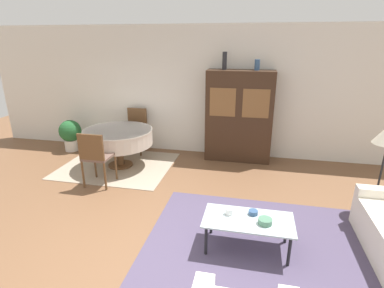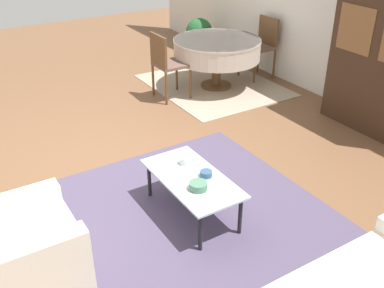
% 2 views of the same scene
% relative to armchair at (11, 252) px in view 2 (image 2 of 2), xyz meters
% --- Properties ---
extents(ground_plane, '(14.00, 14.00, 0.00)m').
position_rel_armchair_xyz_m(ground_plane, '(-1.09, 1.16, -0.30)').
color(ground_plane, brown).
extents(wall_back, '(10.00, 0.06, 2.70)m').
position_rel_armchair_xyz_m(wall_back, '(-1.09, 4.79, 1.05)').
color(wall_back, silver).
rests_on(wall_back, ground_plane).
extents(area_rug, '(2.76, 2.39, 0.01)m').
position_rel_armchair_xyz_m(area_rug, '(0.13, 1.58, -0.29)').
color(area_rug, '#4C425B').
rests_on(area_rug, ground_plane).
extents(dining_rug, '(2.12, 1.77, 0.01)m').
position_rel_armchair_xyz_m(dining_rug, '(-2.64, 3.62, -0.29)').
color(dining_rug, gray).
rests_on(dining_rug, ground_plane).
extents(armchair, '(0.82, 0.89, 0.78)m').
position_rel_armchair_xyz_m(armchair, '(0.00, 0.00, 0.00)').
color(armchair, silver).
rests_on(armchair, ground_plane).
extents(coffee_table, '(1.04, 0.53, 0.40)m').
position_rel_armchair_xyz_m(coffee_table, '(-0.01, 1.60, 0.07)').
color(coffee_table, black).
rests_on(coffee_table, area_rug).
extents(dining_table, '(1.32, 1.32, 0.75)m').
position_rel_armchair_xyz_m(dining_table, '(-2.58, 3.63, 0.31)').
color(dining_table, brown).
rests_on(dining_table, dining_rug).
extents(dining_chair_near, '(0.44, 0.44, 0.95)m').
position_rel_armchair_xyz_m(dining_chair_near, '(-2.58, 2.75, 0.27)').
color(dining_chair_near, brown).
rests_on(dining_chair_near, dining_rug).
extents(dining_chair_far, '(0.44, 0.44, 0.95)m').
position_rel_armchair_xyz_m(dining_chair_far, '(-2.58, 4.50, 0.27)').
color(dining_chair_far, brown).
rests_on(dining_chair_far, dining_rug).
extents(cup, '(0.09, 0.09, 0.08)m').
position_rel_armchair_xyz_m(cup, '(-0.24, 1.66, 0.15)').
color(cup, white).
rests_on(cup, coffee_table).
extents(bowl, '(0.16, 0.16, 0.07)m').
position_rel_armchair_xyz_m(bowl, '(0.18, 1.54, 0.15)').
color(bowl, '#4C7A60').
rests_on(bowl, coffee_table).
extents(bowl_small, '(0.11, 0.11, 0.05)m').
position_rel_armchair_xyz_m(bowl_small, '(0.04, 1.71, 0.14)').
color(bowl_small, '#33517A').
rests_on(bowl_small, coffee_table).
extents(potted_plant, '(0.49, 0.49, 0.70)m').
position_rel_armchair_xyz_m(potted_plant, '(-4.05, 4.25, 0.10)').
color(potted_plant, beige).
rests_on(potted_plant, ground_plane).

